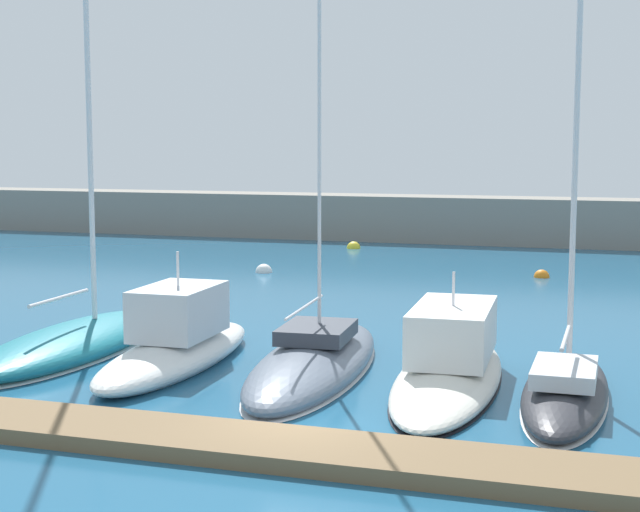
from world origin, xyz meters
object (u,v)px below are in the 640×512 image
motorboat_ivory_fourth (450,362)px  sailboat_charcoal_fifth (566,387)px  sailboat_teal_nearest (75,338)px  motorboat_white_second (178,342)px  sailboat_slate_third (315,361)px  mooring_buoy_white (264,272)px  mooring_buoy_orange (542,277)px  mooring_buoy_yellow (354,248)px

motorboat_ivory_fourth → sailboat_charcoal_fifth: sailboat_charcoal_fifth is taller
sailboat_teal_nearest → sailboat_charcoal_fifth: 15.18m
motorboat_white_second → sailboat_charcoal_fifth: (11.19, -0.62, -0.32)m
motorboat_white_second → sailboat_slate_third: (4.16, 0.34, -0.38)m
mooring_buoy_white → sailboat_slate_third: bearing=-65.1°
motorboat_ivory_fourth → mooring_buoy_orange: motorboat_ivory_fourth is taller
sailboat_slate_third → mooring_buoy_orange: (4.65, 21.67, -0.32)m
sailboat_slate_third → mooring_buoy_orange: bearing=-15.9°
sailboat_charcoal_fifth → motorboat_white_second: bearing=87.0°
mooring_buoy_white → mooring_buoy_orange: (13.59, 2.44, 0.00)m
sailboat_slate_third → motorboat_ivory_fourth: 3.90m
mooring_buoy_white → mooring_buoy_orange: bearing=10.2°
sailboat_charcoal_fifth → mooring_buoy_yellow: (-14.57, 32.12, -0.38)m
mooring_buoy_white → motorboat_ivory_fourth: bearing=-56.2°
motorboat_white_second → motorboat_ivory_fourth: bearing=-88.3°
sailboat_teal_nearest → motorboat_white_second: 4.00m
sailboat_teal_nearest → motorboat_white_second: bearing=-101.4°
motorboat_white_second → mooring_buoy_orange: 23.71m
sailboat_teal_nearest → motorboat_white_second: (3.93, -0.71, 0.29)m
sailboat_teal_nearest → mooring_buoy_white: 18.88m
sailboat_teal_nearest → sailboat_charcoal_fifth: size_ratio=1.29×
mooring_buoy_yellow → mooring_buoy_white: bearing=-96.7°
sailboat_charcoal_fifth → mooring_buoy_orange: sailboat_charcoal_fifth is taller
sailboat_teal_nearest → mooring_buoy_yellow: size_ratio=24.05×
sailboat_teal_nearest → mooring_buoy_yellow: (0.54, 30.78, -0.41)m
sailboat_charcoal_fifth → mooring_buoy_white: bearing=38.5°
sailboat_slate_third → mooring_buoy_white: bearing=21.1°
sailboat_charcoal_fifth → mooring_buoy_white: 25.75m
sailboat_slate_third → motorboat_ivory_fourth: sailboat_slate_third is taller
motorboat_ivory_fourth → mooring_buoy_white: 23.07m
sailboat_slate_third → mooring_buoy_orange: sailboat_slate_third is taller
sailboat_slate_third → mooring_buoy_white: 21.21m
sailboat_teal_nearest → mooring_buoy_orange: size_ratio=26.85×
sailboat_teal_nearest → mooring_buoy_orange: sailboat_teal_nearest is taller
sailboat_charcoal_fifth → mooring_buoy_yellow: 35.27m
motorboat_white_second → motorboat_ivory_fourth: (8.05, 0.40, -0.14)m
motorboat_ivory_fourth → sailboat_teal_nearest: bearing=85.9°
sailboat_charcoal_fifth → mooring_buoy_yellow: bearing=24.6°
sailboat_charcoal_fifth → mooring_buoy_white: (-15.97, 20.19, -0.38)m
sailboat_teal_nearest → sailboat_charcoal_fifth: bearing=-96.2°
mooring_buoy_white → mooring_buoy_yellow: mooring_buoy_white is taller
mooring_buoy_orange → sailboat_slate_third: bearing=-102.1°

